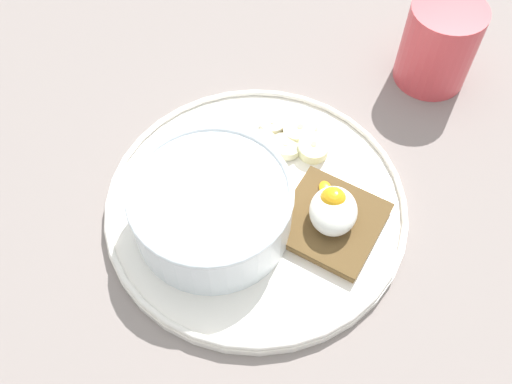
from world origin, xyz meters
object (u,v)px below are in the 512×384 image
Objects in this scene: oatmeal_bowl at (212,208)px; toast_slice at (331,222)px; poached_egg at (333,209)px; banana_slice_inner at (313,148)px; banana_slice_right at (286,147)px; banana_slice_back at (300,129)px; coffee_mug at (439,44)px; banana_slice_left at (268,124)px; banana_slice_front at (261,145)px.

oatmeal_bowl reaches higher than toast_slice.
poached_egg is 8.71cm from banana_slice_inner.
banana_slice_right is (-9.97, 5.38, -2.42)cm from oatmeal_bowl.
oatmeal_bowl is 14.24cm from banana_slice_back.
poached_egg is 1.72× the size of banana_slice_inner.
coffee_mug reaches higher than banana_slice_inner.
oatmeal_bowl is at bearing -39.18° from banana_slice_inner.
banana_slice_left is 3.57cm from banana_slice_right.
poached_egg reaches higher than banana_slice_right.
oatmeal_bowl is 13.18cm from banana_slice_inner.
toast_slice reaches higher than banana_slice_left.
toast_slice is 1.70× the size of poached_egg.
banana_slice_back reaches higher than banana_slice_right.
banana_slice_left is 0.70× the size of banana_slice_inner.
oatmeal_bowl is 1.55× the size of coffee_mug.
toast_slice is 11.27cm from banana_slice_front.
coffee_mug is at bearing 140.62° from oatmeal_bowl.
banana_slice_front is at bearing 163.80° from oatmeal_bowl.
banana_slice_inner is at bearing -39.52° from coffee_mug.
poached_egg is at bearing -163.28° from toast_slice.
poached_egg is 0.71× the size of coffee_mug.
coffee_mug reaches higher than banana_slice_right.
toast_slice is at bearing 34.35° from banana_slice_right.
banana_slice_left is at bearing -116.87° from banana_slice_inner.
banana_slice_front is 5.40cm from banana_slice_inner.
banana_slice_front reaches higher than banana_slice_left.
oatmeal_bowl reaches higher than poached_egg.
banana_slice_right is at bearing -145.39° from poached_egg.
banana_slice_back reaches higher than toast_slice.
oatmeal_bowl is 13.29cm from banana_slice_left.
poached_egg is 1.72× the size of banana_slice_front.
poached_egg is 11.49cm from banana_slice_back.
banana_slice_right is at bearing -45.46° from coffee_mug.
banana_slice_front is 1.00× the size of banana_slice_inner.
oatmeal_bowl is 10.40cm from banana_slice_front.
banana_slice_left is (-10.68, -7.81, -2.25)cm from poached_egg.
coffee_mug is (-22.32, 9.10, 1.17)cm from poached_egg.
toast_slice is at bearing -21.96° from coffee_mug.
banana_slice_inner reaches higher than banana_slice_front.
oatmeal_bowl is at bearing -13.58° from banana_slice_left.
banana_slice_front is 22.77cm from coffee_mug.
banana_slice_left is 20.81cm from coffee_mug.
banana_slice_right is (-8.10, -5.54, -0.06)cm from toast_slice.
coffee_mug is at bearing 140.48° from banana_slice_inner.
banana_slice_left is at bearing -55.44° from coffee_mug.
banana_slice_front is at bearing -86.20° from banana_slice_inner.
banana_slice_inner is 18.73cm from coffee_mug.
banana_slice_inner is at bearing -161.78° from toast_slice.
banana_slice_inner is at bearing 140.82° from oatmeal_bowl.
coffee_mug reaches higher than oatmeal_bowl.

